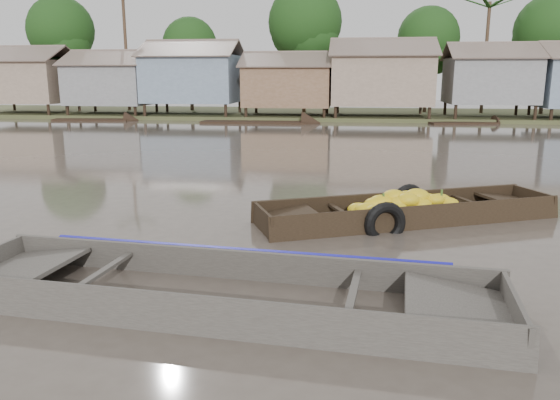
# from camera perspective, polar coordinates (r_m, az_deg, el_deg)

# --- Properties ---
(ground) EXTENTS (120.00, 120.00, 0.00)m
(ground) POSITION_cam_1_polar(r_m,az_deg,el_deg) (9.06, 3.09, -6.41)
(ground) COLOR #4E443B
(ground) RESTS_ON ground
(riverbank) EXTENTS (120.00, 12.47, 10.22)m
(riverbank) POSITION_cam_1_polar(r_m,az_deg,el_deg) (40.46, 11.17, 12.84)
(riverbank) COLOR #384723
(riverbank) RESTS_ON ground
(banana_boat) EXTENTS (6.51, 4.00, 0.91)m
(banana_boat) POSITION_cam_1_polar(r_m,az_deg,el_deg) (11.74, 12.77, -1.13)
(banana_boat) COLOR black
(banana_boat) RESTS_ON ground
(viewer_boat) EXTENTS (7.65, 2.64, 0.60)m
(viewer_boat) POSITION_cam_1_polar(r_m,az_deg,el_deg) (7.49, -5.99, -10.25)
(viewer_boat) COLOR #3A3531
(viewer_boat) RESTS_ON ground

